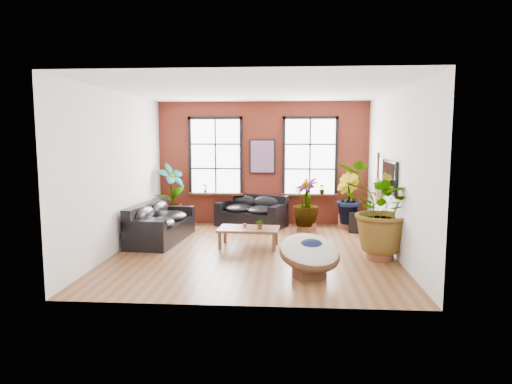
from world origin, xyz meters
TOP-DOWN VIEW (x-y plane):
  - room at (0.00, 0.15)m, footprint 6.04×6.54m
  - sofa_back at (-0.27, 2.86)m, footprint 2.11×1.61m
  - sofa_left at (-2.38, 0.88)m, footprint 1.18×2.41m
  - coffee_table at (-0.16, 0.41)m, footprint 1.42×0.87m
  - papasan_chair at (1.13, -1.74)m, footprint 1.43×1.43m
  - poster at (0.00, 3.18)m, footprint 0.74×0.06m
  - tv_wall_unit at (2.93, 0.60)m, footprint 0.13×1.86m
  - media_box at (2.72, 2.27)m, footprint 0.76×0.68m
  - pot_back_left at (-2.52, 2.68)m, footprint 0.60×0.60m
  - pot_back_right at (2.39, 2.72)m, footprint 0.65×0.65m
  - pot_right_wall at (2.64, -0.47)m, footprint 0.64×0.64m
  - pot_mid at (1.25, 2.35)m, footprint 0.51×0.51m
  - floor_plant_back_left at (-2.53, 2.72)m, footprint 0.99×1.04m
  - floor_plant_back_right at (2.35, 2.69)m, footprint 0.84×0.93m
  - floor_plant_right_wall at (2.63, -0.50)m, footprint 2.19×2.17m
  - floor_plant_mid at (1.21, 2.33)m, footprint 0.99×0.99m
  - table_plant at (0.12, 0.33)m, footprint 0.21×0.19m
  - sill_plant_left at (-1.65, 3.13)m, footprint 0.17×0.17m
  - sill_plant_right at (1.70, 3.13)m, footprint 0.19×0.19m

SIDE VIEW (x-z plane):
  - pot_back_left at x=-2.52m, z-range 0.00..0.36m
  - pot_mid at x=1.25m, z-range 0.00..0.36m
  - pot_back_right at x=2.39m, z-range 0.00..0.38m
  - pot_right_wall at x=2.64m, z-range 0.00..0.40m
  - media_box at x=2.72m, z-range 0.00..0.54m
  - coffee_table at x=-0.16m, z-range 0.13..0.66m
  - sofa_back at x=-0.27m, z-range -0.04..0.83m
  - sofa_left at x=-2.38m, z-range -0.04..0.88m
  - papasan_chair at x=1.13m, z-range 0.01..0.84m
  - table_plant at x=0.12m, z-range 0.44..0.68m
  - floor_plant_mid at x=1.21m, z-range 0.14..1.43m
  - floor_plant_back_right at x=2.35m, z-range 0.15..1.54m
  - floor_plant_back_left at x=-2.53m, z-range 0.15..1.78m
  - sill_plant_left at x=-1.65m, z-range 0.90..1.17m
  - sill_plant_right at x=1.70m, z-range 0.90..1.17m
  - floor_plant_right_wall at x=2.63m, z-range 0.16..2.00m
  - tv_wall_unit at x=2.93m, z-range 0.94..2.14m
  - room at x=0.00m, z-range -0.02..3.52m
  - poster at x=0.00m, z-range 1.46..2.44m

